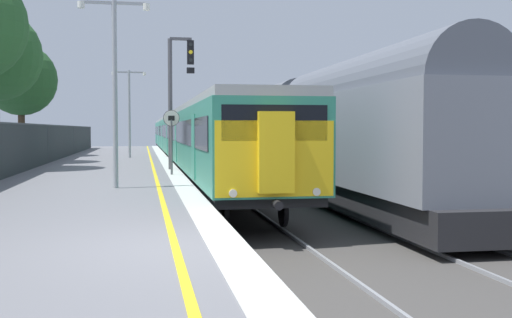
{
  "coord_description": "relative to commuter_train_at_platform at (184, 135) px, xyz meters",
  "views": [
    {
      "loc": [
        -0.79,
        -8.91,
        1.67
      ],
      "look_at": [
        1.55,
        3.94,
        1.05
      ],
      "focal_mm": 43.72,
      "sensor_mm": 36.0,
      "label": 1
    }
  ],
  "objects": [
    {
      "name": "commuter_train_at_platform",
      "position": [
        0.0,
        0.0,
        0.0
      ],
      "size": [
        2.83,
        61.98,
        3.81
      ],
      "color": "#2D846B",
      "rests_on": "ground"
    },
    {
      "name": "background_tree_right",
      "position": [
        -10.33,
        -3.36,
        3.34
      ],
      "size": [
        4.46,
        4.46,
        7.01
      ],
      "color": "#473323",
      "rests_on": "ground"
    },
    {
      "name": "speed_limit_sign",
      "position": [
        -1.85,
        -21.15,
        0.27
      ],
      "size": [
        0.59,
        0.08,
        2.39
      ],
      "color": "#59595B",
      "rests_on": "ground"
    },
    {
      "name": "signal_gantry",
      "position": [
        -1.49,
        -18.01,
        2.15
      ],
      "size": [
        1.1,
        0.24,
        5.5
      ],
      "color": "#47474C",
      "rests_on": "ground"
    },
    {
      "name": "ground",
      "position": [
        0.54,
        -35.31,
        -1.88
      ],
      "size": [
        17.4,
        110.0,
        1.21
      ],
      "color": "slate"
    },
    {
      "name": "platform_lamp_far",
      "position": [
        -3.65,
        -6.61,
        1.8
      ],
      "size": [
        2.0,
        0.2,
        5.15
      ],
      "color": "#93999E",
      "rests_on": "ground"
    },
    {
      "name": "freight_train_adjacent_track",
      "position": [
        4.0,
        -3.17,
        0.42
      ],
      "size": [
        2.6,
        59.3,
        4.9
      ],
      "color": "#232326",
      "rests_on": "ground"
    },
    {
      "name": "platform_lamp_mid",
      "position": [
        -3.65,
        -26.07,
        1.9
      ],
      "size": [
        2.0,
        0.2,
        5.34
      ],
      "color": "#93999E",
      "rests_on": "ground"
    }
  ]
}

